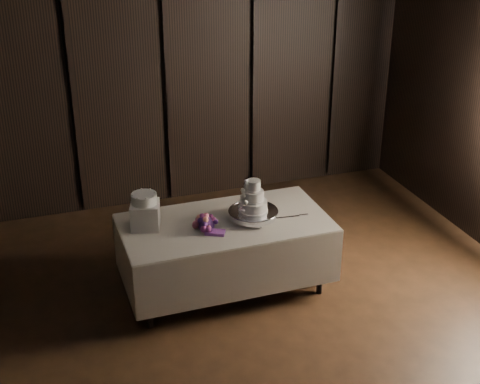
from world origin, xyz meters
name	(u,v)px	position (x,y,z in m)	size (l,w,h in m)	color
room	(274,209)	(0.00, 0.00, 1.50)	(6.08, 7.08, 3.08)	black
display_table	(225,253)	(0.01, 1.27, 0.42)	(2.00, 1.06, 0.76)	beige
cake_stand	(253,215)	(0.28, 1.24, 0.81)	(0.48, 0.48, 0.09)	silver
wedding_cake	(252,200)	(0.26, 1.22, 0.98)	(0.30, 0.26, 0.32)	white
bouquet	(206,223)	(-0.20, 1.19, 0.82)	(0.29, 0.39, 0.19)	#B34662
box_pedestal	(145,215)	(-0.73, 1.40, 0.89)	(0.26, 0.26, 0.25)	white
small_cake	(144,199)	(-0.73, 1.40, 1.06)	(0.24, 0.24, 0.10)	white
cake_knife	(285,217)	(0.59, 1.16, 0.77)	(0.37, 0.02, 0.01)	silver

